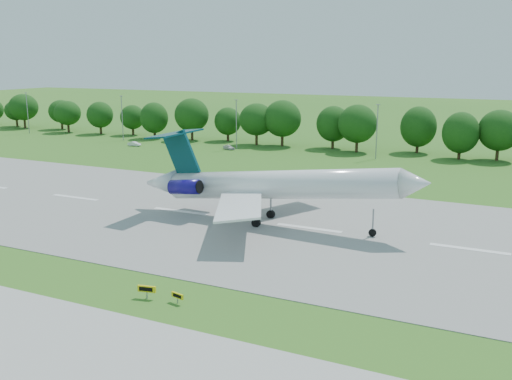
% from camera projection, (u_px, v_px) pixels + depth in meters
% --- Properties ---
extents(ground, '(600.00, 600.00, 0.00)m').
position_uv_depth(ground, '(55.00, 266.00, 61.53)').
color(ground, '#2A661B').
rests_on(ground, ground).
extents(runway, '(400.00, 45.00, 0.08)m').
position_uv_depth(runway, '(181.00, 212.00, 83.55)').
color(runway, gray).
rests_on(runway, ground).
extents(tree_line, '(288.40, 8.40, 10.40)m').
position_uv_depth(tree_line, '(327.00, 124.00, 141.23)').
color(tree_line, '#382314').
rests_on(tree_line, ground).
extents(light_poles, '(175.90, 0.25, 12.19)m').
position_uv_depth(light_poles, '(303.00, 127.00, 133.42)').
color(light_poles, gray).
rests_on(light_poles, ground).
extents(airliner, '(41.35, 30.06, 12.14)m').
position_uv_depth(airliner, '(265.00, 184.00, 76.73)').
color(airliner, white).
rests_on(airliner, ground).
extents(taxi_sign_centre, '(1.80, 0.56, 1.26)m').
position_uv_depth(taxi_sign_centre, '(147.00, 289.00, 53.11)').
color(taxi_sign_centre, gray).
rests_on(taxi_sign_centre, ground).
extents(taxi_sign_right, '(1.42, 0.47, 1.00)m').
position_uv_depth(taxi_sign_right, '(177.00, 296.00, 52.10)').
color(taxi_sign_right, gray).
rests_on(taxi_sign_right, ground).
extents(service_vehicle_a, '(3.47, 1.30, 1.13)m').
position_uv_depth(service_vehicle_a, '(134.00, 144.00, 146.52)').
color(service_vehicle_a, silver).
rests_on(service_vehicle_a, ground).
extents(service_vehicle_b, '(3.72, 2.67, 1.18)m').
position_uv_depth(service_vehicle_b, '(229.00, 147.00, 140.89)').
color(service_vehicle_b, beige).
rests_on(service_vehicle_b, ground).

